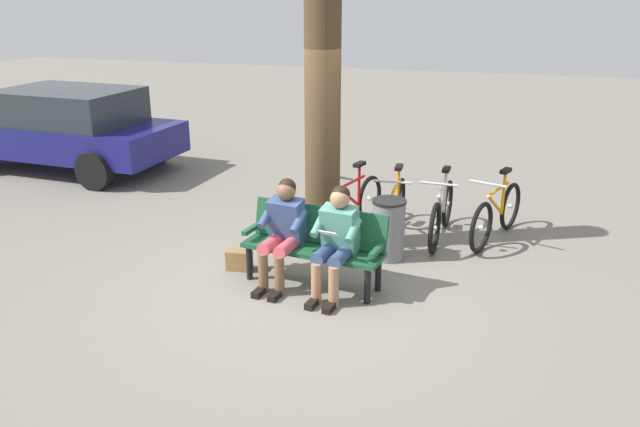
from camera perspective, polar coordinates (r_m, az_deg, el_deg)
The scene contains 12 objects.
ground_plane at distance 7.23m, azimuth -1.20°, elevation -6.50°, with size 40.00×40.00×0.00m, color slate.
bench at distance 7.13m, azimuth -0.41°, elevation -2.42°, with size 1.65×0.70×0.87m.
person_reading at distance 6.81m, azimuth 1.47°, elevation -2.08°, with size 0.53×0.80×1.20m.
person_companion at distance 7.06m, azimuth -3.31°, elevation -1.28°, with size 0.53×0.80×1.20m.
handbag at distance 7.64m, azimuth -7.22°, elevation -4.18°, with size 0.30×0.14×0.24m, color olive.
tree_trunk at distance 7.78m, azimuth 0.24°, elevation 10.41°, with size 0.44×0.44×3.88m, color #4C3823.
litter_bin at distance 7.85m, azimuth 6.12°, elevation -1.40°, with size 0.42×0.42×0.76m.
bicycle_red at distance 8.69m, azimuth 15.49°, elevation -0.07°, with size 0.68×1.60×0.94m.
bicycle_silver at distance 8.57m, azimuth 10.79°, elevation 0.03°, with size 0.48×1.68×0.94m.
bicycle_blue at distance 8.58m, azimuth 6.74°, elevation 0.26°, with size 0.48×1.68×0.94m.
bicycle_purple at distance 8.69m, azimuth 2.89°, elevation 0.65°, with size 0.60×1.63×0.94m.
parked_car at distance 12.56m, azimuth -21.78°, elevation 7.16°, with size 4.31×2.23×1.47m.
Camera 1 is at (-1.98, 6.18, 3.17)m, focal length 35.85 mm.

